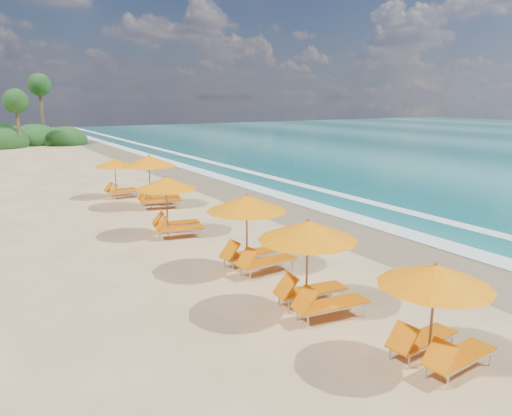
{
  "coord_description": "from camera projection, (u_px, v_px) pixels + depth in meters",
  "views": [
    {
      "loc": [
        -9.43,
        -15.81,
        5.33
      ],
      "look_at": [
        0.0,
        0.0,
        1.2
      ],
      "focal_mm": 34.56,
      "sensor_mm": 36.0,
      "label": 1
    }
  ],
  "objects": [
    {
      "name": "station_1",
      "position": [
        314.0,
        260.0,
        12.18
      ],
      "size": [
        2.89,
        2.72,
        2.51
      ],
      "rotation": [
        0.0,
        0.0,
        -0.11
      ],
      "color": "olive",
      "rests_on": "ground"
    },
    {
      "name": "ground",
      "position": [
        256.0,
        238.0,
        19.13
      ],
      "size": [
        160.0,
        160.0,
        0.0
      ],
      "primitive_type": "plane",
      "color": "#D9B57F",
      "rests_on": "ground"
    },
    {
      "name": "station_0",
      "position": [
        438.0,
        308.0,
        9.75
      ],
      "size": [
        2.57,
        2.41,
        2.27
      ],
      "rotation": [
        0.0,
        0.0,
        0.08
      ],
      "color": "olive",
      "rests_on": "ground"
    },
    {
      "name": "wet_sand",
      "position": [
        336.0,
        225.0,
        21.13
      ],
      "size": [
        4.0,
        160.0,
        0.01
      ],
      "primitive_type": "cube",
      "color": "olive",
      "rests_on": "ground"
    },
    {
      "name": "station_3",
      "position": [
        171.0,
        202.0,
        19.25
      ],
      "size": [
        2.91,
        2.78,
        2.4
      ],
      "rotation": [
        0.0,
        0.0,
        -0.2
      ],
      "color": "olive",
      "rests_on": "ground"
    },
    {
      "name": "station_5",
      "position": [
        118.0,
        175.0,
        26.76
      ],
      "size": [
        2.45,
        2.29,
        2.17
      ],
      "rotation": [
        0.0,
        0.0,
        0.07
      ],
      "color": "olive",
      "rests_on": "ground"
    },
    {
      "name": "station_4",
      "position": [
        154.0,
        178.0,
        24.23
      ],
      "size": [
        3.25,
        3.14,
        2.64
      ],
      "rotation": [
        0.0,
        0.0,
        -0.24
      ],
      "color": "olive",
      "rests_on": "ground"
    },
    {
      "name": "station_2",
      "position": [
        252.0,
        227.0,
        15.24
      ],
      "size": [
        2.81,
        2.63,
        2.51
      ],
      "rotation": [
        0.0,
        0.0,
        0.06
      ],
      "color": "olive",
      "rests_on": "ground"
    },
    {
      "name": "surf_foam",
      "position": [
        382.0,
        217.0,
        22.47
      ],
      "size": [
        4.0,
        160.0,
        0.01
      ],
      "color": "white",
      "rests_on": "ground"
    }
  ]
}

